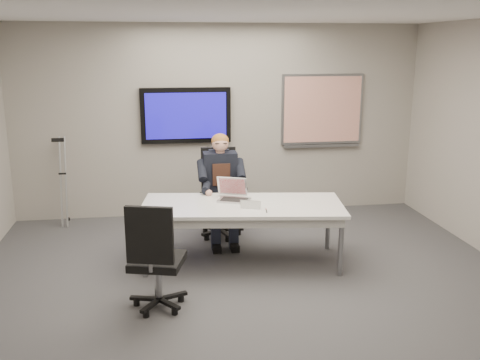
{
  "coord_description": "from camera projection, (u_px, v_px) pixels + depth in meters",
  "views": [
    {
      "loc": [
        -0.9,
        -4.8,
        2.48
      ],
      "look_at": [
        0.02,
        1.19,
        0.95
      ],
      "focal_mm": 40.0,
      "sensor_mm": 36.0,
      "label": 1
    }
  ],
  "objects": [
    {
      "name": "wall_front",
      "position": [
        394.0,
        326.0,
        2.13
      ],
      "size": [
        6.0,
        0.02,
        2.8
      ],
      "primitive_type": "cube",
      "color": "#A59E95",
      "rests_on": "ground"
    },
    {
      "name": "office_chair_far",
      "position": [
        220.0,
        209.0,
        7.15
      ],
      "size": [
        0.57,
        0.57,
        1.16
      ],
      "rotation": [
        0.0,
        0.0,
        -0.03
      ],
      "color": "black",
      "rests_on": "ground"
    },
    {
      "name": "floor",
      "position": [
        256.0,
        301.0,
        5.34
      ],
      "size": [
        6.0,
        6.0,
        0.02
      ],
      "primitive_type": "cube",
      "color": "#3C3B3E",
      "rests_on": "ground"
    },
    {
      "name": "whiteboard",
      "position": [
        322.0,
        111.0,
        8.04
      ],
      "size": [
        1.25,
        0.08,
        1.1
      ],
      "color": "gray",
      "rests_on": "wall_back"
    },
    {
      "name": "ceiling",
      "position": [
        258.0,
        8.0,
        4.66
      ],
      "size": [
        6.0,
        6.0,
        0.02
      ],
      "primitive_type": "cube",
      "color": "white",
      "rests_on": "wall_back"
    },
    {
      "name": "tv_display",
      "position": [
        186.0,
        115.0,
        7.73
      ],
      "size": [
        1.3,
        0.09,
        0.8
      ],
      "color": "black",
      "rests_on": "wall_back"
    },
    {
      "name": "pen",
      "position": [
        266.0,
        211.0,
        5.88
      ],
      "size": [
        0.03,
        0.14,
        0.01
      ],
      "primitive_type": "cylinder",
      "rotation": [
        0.0,
        1.57,
        1.45
      ],
      "color": "black",
      "rests_on": "conference_table"
    },
    {
      "name": "name_tent",
      "position": [
        250.0,
        204.0,
        5.99
      ],
      "size": [
        0.23,
        0.13,
        0.09
      ],
      "primitive_type": null,
      "rotation": [
        0.0,
        0.0,
        -0.31
      ],
      "color": "silver",
      "rests_on": "conference_table"
    },
    {
      "name": "wall_back",
      "position": [
        220.0,
        121.0,
        7.88
      ],
      "size": [
        6.0,
        0.02,
        2.8
      ],
      "primitive_type": "cube",
      "color": "#A59E95",
      "rests_on": "ground"
    },
    {
      "name": "office_chair_near",
      "position": [
        157.0,
        276.0,
        5.1
      ],
      "size": [
        0.64,
        0.64,
        1.09
      ],
      "rotation": [
        0.0,
        0.0,
        2.87
      ],
      "color": "black",
      "rests_on": "ground"
    },
    {
      "name": "conference_table",
      "position": [
        242.0,
        211.0,
        6.17
      ],
      "size": [
        2.42,
        1.27,
        0.71
      ],
      "rotation": [
        0.0,
        0.0,
        -0.14
      ],
      "color": "white",
      "rests_on": "ground"
    },
    {
      "name": "crutch",
      "position": [
        63.0,
        180.0,
        7.5
      ],
      "size": [
        0.3,
        0.71,
        1.36
      ],
      "primitive_type": null,
      "rotation": [
        -0.24,
        0.0,
        -0.19
      ],
      "color": "#AEB2B6",
      "rests_on": "ground"
    },
    {
      "name": "laptop",
      "position": [
        233.0,
        194.0,
        6.32
      ],
      "size": [
        0.43,
        0.46,
        0.25
      ],
      "rotation": [
        0.0,
        0.0,
        -0.39
      ],
      "color": "silver",
      "rests_on": "conference_table"
    },
    {
      "name": "seated_person",
      "position": [
        222.0,
        200.0,
        6.84
      ],
      "size": [
        0.43,
        0.74,
        1.4
      ],
      "rotation": [
        0.0,
        0.0,
        -0.01
      ],
      "color": "#212537",
      "rests_on": "office_chair_far"
    }
  ]
}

